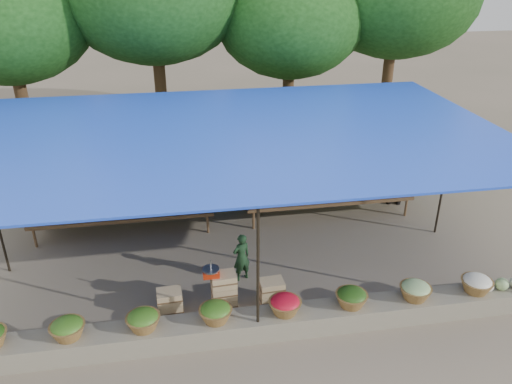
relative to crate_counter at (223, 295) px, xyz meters
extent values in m
plane|color=#69614D|center=(0.50, 1.96, -0.31)|extent=(60.00, 60.00, 0.00)
cube|color=slate|center=(0.50, -0.79, -0.11)|extent=(10.60, 0.55, 0.40)
cylinder|color=black|center=(0.50, -0.94, 1.09)|extent=(0.05, 0.05, 2.80)
cylinder|color=black|center=(5.30, 1.96, 1.09)|extent=(0.05, 0.05, 2.80)
cylinder|color=black|center=(-4.30, 4.86, 1.09)|extent=(0.05, 0.05, 2.80)
cylinder|color=black|center=(0.50, 4.86, 1.09)|extent=(0.05, 0.05, 2.80)
cylinder|color=black|center=(5.30, 4.86, 1.09)|extent=(0.05, 0.05, 2.80)
cube|color=blue|center=(0.50, 1.96, 2.49)|extent=(10.80, 6.60, 0.04)
cube|color=blue|center=(0.50, -0.04, 2.31)|extent=(10.80, 2.19, 0.26)
cube|color=blue|center=(0.50, 3.96, 2.31)|extent=(10.80, 2.19, 0.26)
cylinder|color=#A8A8AD|center=(0.50, 3.36, 1.71)|extent=(9.60, 0.01, 0.01)
ellipsoid|color=yellow|center=(-4.00, 3.36, 1.43)|extent=(0.23, 0.17, 0.30)
ellipsoid|color=yellow|center=(-3.43, 3.36, 1.43)|extent=(0.23, 0.17, 0.30)
ellipsoid|color=yellow|center=(-2.87, 3.36, 1.43)|extent=(0.23, 0.17, 0.30)
ellipsoid|color=yellow|center=(-2.31, 3.36, 1.43)|extent=(0.23, 0.17, 0.30)
ellipsoid|color=yellow|center=(-1.75, 3.36, 1.43)|extent=(0.23, 0.17, 0.30)
ellipsoid|color=yellow|center=(-1.18, 3.36, 1.43)|extent=(0.23, 0.17, 0.30)
ellipsoid|color=yellow|center=(-0.62, 3.36, 1.43)|extent=(0.23, 0.17, 0.30)
ellipsoid|color=yellow|center=(-0.06, 3.36, 1.43)|extent=(0.23, 0.17, 0.30)
ellipsoid|color=yellow|center=(0.50, 3.36, 1.43)|extent=(0.23, 0.17, 0.30)
ellipsoid|color=yellow|center=(1.07, 3.36, 1.43)|extent=(0.23, 0.17, 0.30)
ellipsoid|color=yellow|center=(1.63, 3.36, 1.43)|extent=(0.23, 0.17, 0.30)
ellipsoid|color=yellow|center=(2.19, 3.36, 1.43)|extent=(0.23, 0.17, 0.30)
ellipsoid|color=yellow|center=(2.75, 3.36, 1.43)|extent=(0.23, 0.17, 0.30)
ellipsoid|color=yellow|center=(3.32, 3.36, 1.43)|extent=(0.23, 0.17, 0.30)
ellipsoid|color=yellow|center=(3.88, 3.36, 1.43)|extent=(0.23, 0.17, 0.30)
ellipsoid|color=yellow|center=(4.44, 3.36, 1.43)|extent=(0.23, 0.17, 0.30)
ellipsoid|color=yellow|center=(5.00, 3.36, 1.43)|extent=(0.23, 0.17, 0.30)
ellipsoid|color=#3A6C1D|center=(-2.60, -0.79, 0.31)|extent=(0.52, 0.52, 0.23)
ellipsoid|color=#3A6C1D|center=(-1.40, -0.79, 0.31)|extent=(0.52, 0.52, 0.23)
ellipsoid|color=#3A6C1D|center=(-0.20, -0.79, 0.31)|extent=(0.52, 0.52, 0.23)
ellipsoid|color=red|center=(1.00, -0.79, 0.31)|extent=(0.52, 0.52, 0.23)
ellipsoid|color=#264F15|center=(2.20, -0.79, 0.31)|extent=(0.52, 0.52, 0.23)
ellipsoid|color=#93BA74|center=(3.40, -0.79, 0.31)|extent=(0.52, 0.52, 0.23)
ellipsoid|color=silver|center=(4.60, -0.79, 0.31)|extent=(0.52, 0.52, 0.23)
cube|color=#224E1B|center=(0.50, 5.11, 0.94)|extent=(10.60, 0.06, 2.50)
cylinder|color=#3E2616|center=(-5.00, 7.76, 1.67)|extent=(0.36, 0.36, 3.97)
ellipsoid|color=#11350E|center=(-5.00, 7.76, 4.15)|extent=(4.77, 4.77, 3.69)
cylinder|color=#3E2616|center=(-1.00, 8.16, 1.93)|extent=(0.36, 0.36, 4.48)
cylinder|color=#3E2616|center=(3.00, 7.86, 1.55)|extent=(0.36, 0.36, 3.71)
ellipsoid|color=#11350E|center=(3.00, 7.86, 3.87)|extent=(4.47, 4.47, 3.45)
cylinder|color=#3E2616|center=(6.50, 8.26, 1.87)|extent=(0.36, 0.36, 4.35)
cube|color=brown|center=(-2.00, 3.26, 0.19)|extent=(4.20, 0.95, 0.08)
cube|color=brown|center=(-2.00, 3.56, 0.47)|extent=(4.20, 0.35, 0.06)
cylinder|color=brown|center=(-3.95, 2.86, -0.06)|extent=(0.06, 0.06, 0.50)
cylinder|color=brown|center=(-0.05, 2.86, -0.06)|extent=(0.06, 0.06, 0.50)
cylinder|color=brown|center=(-3.95, 3.66, -0.06)|extent=(0.06, 0.06, 0.50)
cylinder|color=brown|center=(-0.05, 3.66, -0.06)|extent=(0.06, 0.06, 0.50)
ellipsoid|color=#B73B1A|center=(-3.90, 3.11, 0.29)|extent=(0.31, 0.26, 0.13)
ellipsoid|color=#77B437|center=(-3.90, 3.56, 0.56)|extent=(0.26, 0.22, 0.12)
ellipsoid|color=orange|center=(-3.55, 3.11, 0.29)|extent=(0.31, 0.26, 0.13)
ellipsoid|color=red|center=(-3.55, 3.56, 0.56)|extent=(0.26, 0.22, 0.12)
ellipsoid|color=#77B437|center=(-3.20, 3.11, 0.29)|extent=(0.31, 0.26, 0.13)
ellipsoid|color=#B73B1A|center=(-3.20, 3.56, 0.56)|extent=(0.26, 0.22, 0.12)
ellipsoid|color=red|center=(-2.85, 3.11, 0.29)|extent=(0.31, 0.26, 0.13)
ellipsoid|color=orange|center=(-2.85, 3.56, 0.56)|extent=(0.26, 0.22, 0.12)
ellipsoid|color=#B73B1A|center=(-2.50, 3.11, 0.29)|extent=(0.31, 0.26, 0.13)
ellipsoid|color=#B73B1A|center=(-2.50, 3.56, 0.56)|extent=(0.26, 0.22, 0.12)
ellipsoid|color=orange|center=(-2.15, 3.11, 0.29)|extent=(0.31, 0.26, 0.13)
ellipsoid|color=orange|center=(-2.15, 3.56, 0.56)|extent=(0.26, 0.22, 0.12)
ellipsoid|color=#B73B1A|center=(-1.80, 3.11, 0.29)|extent=(0.31, 0.26, 0.13)
ellipsoid|color=#77B437|center=(-1.80, 3.56, 0.56)|extent=(0.26, 0.22, 0.12)
ellipsoid|color=orange|center=(-1.45, 3.11, 0.29)|extent=(0.31, 0.26, 0.13)
ellipsoid|color=red|center=(-1.45, 3.56, 0.56)|extent=(0.26, 0.22, 0.12)
ellipsoid|color=#77B437|center=(-1.10, 3.11, 0.29)|extent=(0.31, 0.26, 0.13)
ellipsoid|color=#B73B1A|center=(-1.10, 3.56, 0.56)|extent=(0.26, 0.22, 0.12)
ellipsoid|color=red|center=(-0.75, 3.11, 0.29)|extent=(0.31, 0.26, 0.13)
ellipsoid|color=orange|center=(-0.75, 3.56, 0.56)|extent=(0.26, 0.22, 0.12)
ellipsoid|color=#B73B1A|center=(-0.40, 3.11, 0.29)|extent=(0.31, 0.26, 0.13)
ellipsoid|color=#B73B1A|center=(-0.40, 3.56, 0.56)|extent=(0.26, 0.22, 0.12)
ellipsoid|color=orange|center=(-0.05, 3.11, 0.29)|extent=(0.31, 0.26, 0.13)
ellipsoid|color=orange|center=(-0.05, 3.56, 0.56)|extent=(0.26, 0.22, 0.12)
cube|color=brown|center=(3.00, 3.26, 0.19)|extent=(4.20, 0.95, 0.08)
cube|color=brown|center=(3.00, 3.56, 0.47)|extent=(4.20, 0.35, 0.06)
cylinder|color=brown|center=(1.05, 2.86, -0.06)|extent=(0.06, 0.06, 0.50)
cylinder|color=brown|center=(4.95, 2.86, -0.06)|extent=(0.06, 0.06, 0.50)
cylinder|color=brown|center=(1.05, 3.66, -0.06)|extent=(0.06, 0.06, 0.50)
cylinder|color=brown|center=(4.95, 3.66, -0.06)|extent=(0.06, 0.06, 0.50)
ellipsoid|color=#B73B1A|center=(1.10, 3.11, 0.29)|extent=(0.31, 0.26, 0.13)
ellipsoid|color=#77B437|center=(1.10, 3.56, 0.56)|extent=(0.26, 0.22, 0.12)
ellipsoid|color=orange|center=(1.45, 3.11, 0.29)|extent=(0.31, 0.26, 0.13)
ellipsoid|color=red|center=(1.45, 3.56, 0.56)|extent=(0.26, 0.22, 0.12)
ellipsoid|color=#77B437|center=(1.80, 3.11, 0.29)|extent=(0.31, 0.26, 0.13)
ellipsoid|color=#B73B1A|center=(1.80, 3.56, 0.56)|extent=(0.26, 0.22, 0.12)
ellipsoid|color=red|center=(2.15, 3.11, 0.29)|extent=(0.31, 0.26, 0.13)
ellipsoid|color=orange|center=(2.15, 3.56, 0.56)|extent=(0.26, 0.22, 0.12)
ellipsoid|color=#B73B1A|center=(2.50, 3.11, 0.29)|extent=(0.31, 0.26, 0.13)
ellipsoid|color=#B73B1A|center=(2.50, 3.56, 0.56)|extent=(0.26, 0.22, 0.12)
ellipsoid|color=orange|center=(2.85, 3.11, 0.29)|extent=(0.31, 0.26, 0.13)
ellipsoid|color=orange|center=(2.85, 3.56, 0.56)|extent=(0.26, 0.22, 0.12)
ellipsoid|color=#B73B1A|center=(3.20, 3.11, 0.29)|extent=(0.31, 0.26, 0.13)
ellipsoid|color=#77B437|center=(3.20, 3.56, 0.56)|extent=(0.26, 0.22, 0.12)
ellipsoid|color=orange|center=(3.55, 3.11, 0.29)|extent=(0.31, 0.26, 0.13)
ellipsoid|color=red|center=(3.55, 3.56, 0.56)|extent=(0.26, 0.22, 0.12)
ellipsoid|color=#77B437|center=(3.90, 3.11, 0.29)|extent=(0.31, 0.26, 0.13)
ellipsoid|color=#B73B1A|center=(3.90, 3.56, 0.56)|extent=(0.26, 0.22, 0.12)
ellipsoid|color=red|center=(4.25, 3.11, 0.29)|extent=(0.31, 0.26, 0.13)
ellipsoid|color=orange|center=(4.25, 3.56, 0.56)|extent=(0.26, 0.22, 0.12)
ellipsoid|color=#B73B1A|center=(4.60, 3.11, 0.29)|extent=(0.31, 0.26, 0.13)
ellipsoid|color=#B73B1A|center=(4.60, 3.56, 0.56)|extent=(0.26, 0.22, 0.12)
ellipsoid|color=orange|center=(4.95, 3.11, 0.29)|extent=(0.31, 0.26, 0.13)
ellipsoid|color=orange|center=(4.95, 3.56, 0.56)|extent=(0.26, 0.22, 0.12)
cube|color=tan|center=(-0.97, 0.00, -0.19)|extent=(0.47, 0.37, 0.25)
cube|color=tan|center=(-0.97, 0.00, 0.07)|extent=(0.47, 0.37, 0.25)
cube|color=tan|center=(0.03, 0.00, -0.19)|extent=(0.47, 0.37, 0.25)
cube|color=tan|center=(0.03, 0.00, 0.07)|extent=(0.47, 0.37, 0.25)
cube|color=tan|center=(0.03, 0.00, 0.33)|extent=(0.47, 0.37, 0.25)
cube|color=tan|center=(0.93, 0.00, -0.19)|extent=(0.47, 0.37, 0.25)
cube|color=tan|center=(0.93, 0.00, 0.07)|extent=(0.47, 0.37, 0.25)
cube|color=red|center=(-0.20, 0.00, 0.52)|extent=(0.30, 0.26, 0.12)
cylinder|color=#A8A8AD|center=(-0.20, 0.00, 0.59)|extent=(0.32, 0.32, 0.03)
cylinder|color=#A8A8AD|center=(-0.20, 0.00, 0.69)|extent=(0.03, 0.03, 0.22)
imported|color=#17331A|center=(0.48, 0.87, 0.21)|extent=(0.45, 0.38, 1.04)
imported|color=slate|center=(-3.86, 3.91, 0.45)|extent=(0.77, 0.62, 1.51)
imported|color=slate|center=(1.71, 3.95, 0.60)|extent=(1.21, 0.73, 1.83)
imported|color=slate|center=(4.95, 3.67, 0.55)|extent=(1.09, 0.70, 1.73)
camera|label=1|loc=(-0.64, -7.49, 5.76)|focal=35.00mm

